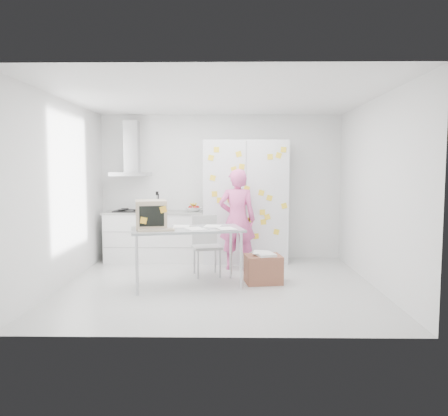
{
  "coord_description": "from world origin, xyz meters",
  "views": [
    {
      "loc": [
        0.17,
        -6.25,
        1.68
      ],
      "look_at": [
        0.08,
        0.7,
        1.07
      ],
      "focal_mm": 35.0,
      "sensor_mm": 36.0,
      "label": 1
    }
  ],
  "objects_px": {
    "person": "(237,219)",
    "desk": "(164,221)",
    "cardboard_box": "(263,269)",
    "chair": "(206,242)"
  },
  "relations": [
    {
      "from": "person",
      "to": "cardboard_box",
      "type": "bearing_deg",
      "value": 114.75
    },
    {
      "from": "person",
      "to": "desk",
      "type": "height_order",
      "value": "person"
    },
    {
      "from": "chair",
      "to": "cardboard_box",
      "type": "xyz_separation_m",
      "value": [
        0.88,
        -0.5,
        -0.32
      ]
    },
    {
      "from": "person",
      "to": "cardboard_box",
      "type": "relative_size",
      "value": 2.94
    },
    {
      "from": "chair",
      "to": "person",
      "type": "bearing_deg",
      "value": 24.33
    },
    {
      "from": "person",
      "to": "chair",
      "type": "xyz_separation_m",
      "value": [
        -0.5,
        -0.4,
        -0.31
      ]
    },
    {
      "from": "person",
      "to": "chair",
      "type": "distance_m",
      "value": 0.71
    },
    {
      "from": "cardboard_box",
      "to": "chair",
      "type": "bearing_deg",
      "value": 150.14
    },
    {
      "from": "desk",
      "to": "cardboard_box",
      "type": "distance_m",
      "value": 1.62
    },
    {
      "from": "chair",
      "to": "cardboard_box",
      "type": "height_order",
      "value": "chair"
    }
  ]
}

